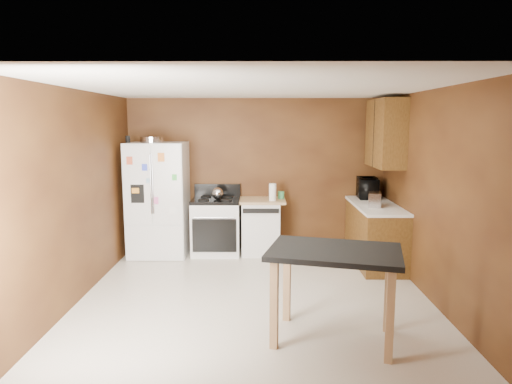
{
  "coord_description": "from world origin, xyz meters",
  "views": [
    {
      "loc": [
        0.05,
        -5.26,
        2.12
      ],
      "look_at": [
        0.01,
        0.85,
        1.18
      ],
      "focal_mm": 32.0,
      "sensor_mm": 36.0,
      "label": 1
    }
  ],
  "objects_px": {
    "dishwasher": "(261,226)",
    "paper_towel": "(273,192)",
    "green_canister": "(281,195)",
    "pen_cup": "(128,139)",
    "roasting_pan": "(152,140)",
    "refrigerator": "(158,199)",
    "gas_range": "(216,226)",
    "microwave": "(367,188)",
    "kettle": "(218,193)",
    "island": "(334,263)",
    "toaster": "(375,199)"
  },
  "relations": [
    {
      "from": "green_canister",
      "to": "refrigerator",
      "type": "distance_m",
      "value": 1.96
    },
    {
      "from": "green_canister",
      "to": "island",
      "type": "distance_m",
      "value": 3.08
    },
    {
      "from": "kettle",
      "to": "green_canister",
      "type": "bearing_deg",
      "value": 7.93
    },
    {
      "from": "pen_cup",
      "to": "dishwasher",
      "type": "distance_m",
      "value": 2.49
    },
    {
      "from": "island",
      "to": "microwave",
      "type": "bearing_deg",
      "value": 71.63
    },
    {
      "from": "roasting_pan",
      "to": "paper_towel",
      "type": "relative_size",
      "value": 1.36
    },
    {
      "from": "kettle",
      "to": "toaster",
      "type": "bearing_deg",
      "value": -14.77
    },
    {
      "from": "green_canister",
      "to": "pen_cup",
      "type": "bearing_deg",
      "value": -173.55
    },
    {
      "from": "kettle",
      "to": "dishwasher",
      "type": "xyz_separation_m",
      "value": [
        0.69,
        0.07,
        -0.54
      ]
    },
    {
      "from": "roasting_pan",
      "to": "pen_cup",
      "type": "bearing_deg",
      "value": -168.42
    },
    {
      "from": "refrigerator",
      "to": "gas_range",
      "type": "bearing_deg",
      "value": 3.81
    },
    {
      "from": "microwave",
      "to": "refrigerator",
      "type": "height_order",
      "value": "refrigerator"
    },
    {
      "from": "dishwasher",
      "to": "island",
      "type": "bearing_deg",
      "value": -76.85
    },
    {
      "from": "paper_towel",
      "to": "dishwasher",
      "type": "height_order",
      "value": "paper_towel"
    },
    {
      "from": "dishwasher",
      "to": "island",
      "type": "distance_m",
      "value": 3.08
    },
    {
      "from": "pen_cup",
      "to": "roasting_pan",
      "type": "bearing_deg",
      "value": 11.58
    },
    {
      "from": "pen_cup",
      "to": "island",
      "type": "xyz_separation_m",
      "value": [
        2.74,
        -2.79,
        -1.08
      ]
    },
    {
      "from": "kettle",
      "to": "roasting_pan",
      "type": "bearing_deg",
      "value": -176.9
    },
    {
      "from": "roasting_pan",
      "to": "pen_cup",
      "type": "height_order",
      "value": "pen_cup"
    },
    {
      "from": "microwave",
      "to": "refrigerator",
      "type": "distance_m",
      "value": 3.36
    },
    {
      "from": "paper_towel",
      "to": "toaster",
      "type": "xyz_separation_m",
      "value": [
        1.46,
        -0.56,
        -0.02
      ]
    },
    {
      "from": "gas_range",
      "to": "island",
      "type": "distance_m",
      "value": 3.29
    },
    {
      "from": "kettle",
      "to": "gas_range",
      "type": "relative_size",
      "value": 0.17
    },
    {
      "from": "microwave",
      "to": "island",
      "type": "xyz_separation_m",
      "value": [
        -1.03,
        -3.1,
        -0.28
      ]
    },
    {
      "from": "dishwasher",
      "to": "paper_towel",
      "type": "bearing_deg",
      "value": -32.92
    },
    {
      "from": "paper_towel",
      "to": "microwave",
      "type": "xyz_separation_m",
      "value": [
        1.54,
        0.24,
        0.03
      ]
    },
    {
      "from": "roasting_pan",
      "to": "toaster",
      "type": "relative_size",
      "value": 1.29
    },
    {
      "from": "dishwasher",
      "to": "island",
      "type": "height_order",
      "value": "island"
    },
    {
      "from": "roasting_pan",
      "to": "refrigerator",
      "type": "distance_m",
      "value": 0.95
    },
    {
      "from": "pen_cup",
      "to": "paper_towel",
      "type": "height_order",
      "value": "pen_cup"
    },
    {
      "from": "paper_towel",
      "to": "green_canister",
      "type": "xyz_separation_m",
      "value": [
        0.14,
        0.19,
        -0.08
      ]
    },
    {
      "from": "kettle",
      "to": "microwave",
      "type": "height_order",
      "value": "microwave"
    },
    {
      "from": "roasting_pan",
      "to": "pen_cup",
      "type": "xyz_separation_m",
      "value": [
        -0.36,
        -0.07,
        0.01
      ]
    },
    {
      "from": "pen_cup",
      "to": "island",
      "type": "height_order",
      "value": "pen_cup"
    },
    {
      "from": "roasting_pan",
      "to": "pen_cup",
      "type": "relative_size",
      "value": 3.41
    },
    {
      "from": "microwave",
      "to": "dishwasher",
      "type": "distance_m",
      "value": 1.83
    },
    {
      "from": "green_canister",
      "to": "kettle",
      "type": "bearing_deg",
      "value": -172.07
    },
    {
      "from": "microwave",
      "to": "dishwasher",
      "type": "relative_size",
      "value": 0.61
    },
    {
      "from": "paper_towel",
      "to": "refrigerator",
      "type": "bearing_deg",
      "value": 178.92
    },
    {
      "from": "island",
      "to": "roasting_pan",
      "type": "bearing_deg",
      "value": 129.82
    },
    {
      "from": "green_canister",
      "to": "gas_range",
      "type": "height_order",
      "value": "gas_range"
    },
    {
      "from": "pen_cup",
      "to": "refrigerator",
      "type": "height_order",
      "value": "pen_cup"
    },
    {
      "from": "gas_range",
      "to": "island",
      "type": "relative_size",
      "value": 0.78
    },
    {
      "from": "paper_towel",
      "to": "gas_range",
      "type": "height_order",
      "value": "paper_towel"
    },
    {
      "from": "microwave",
      "to": "island",
      "type": "distance_m",
      "value": 3.28
    },
    {
      "from": "pen_cup",
      "to": "dishwasher",
      "type": "xyz_separation_m",
      "value": [
        2.04,
        0.19,
        -1.4
      ]
    },
    {
      "from": "microwave",
      "to": "island",
      "type": "bearing_deg",
      "value": 164.68
    },
    {
      "from": "gas_range",
      "to": "refrigerator",
      "type": "bearing_deg",
      "value": -176.19
    },
    {
      "from": "toaster",
      "to": "gas_range",
      "type": "bearing_deg",
      "value": 178.27
    },
    {
      "from": "toaster",
      "to": "refrigerator",
      "type": "distance_m",
      "value": 3.33
    }
  ]
}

